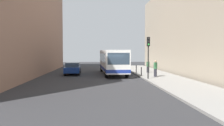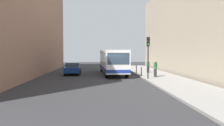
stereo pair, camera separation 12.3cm
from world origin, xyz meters
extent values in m
plane|color=#2D2D30|center=(0.00, 0.00, 0.00)|extent=(80.00, 80.00, 0.00)
cube|color=gray|center=(5.40, 0.00, 0.07)|extent=(4.40, 40.00, 0.15)
cube|color=#936B56|center=(-11.50, 4.00, 7.52)|extent=(7.00, 32.00, 15.05)
cube|color=#B2A38C|center=(11.50, 4.00, 6.01)|extent=(7.00, 32.00, 12.02)
cube|color=white|center=(0.45, 4.51, 1.75)|extent=(2.96, 11.10, 2.50)
cube|color=navy|center=(0.45, 4.51, 0.80)|extent=(2.99, 11.12, 0.36)
cube|color=#2D3D4C|center=(0.68, -0.96, 2.10)|extent=(2.26, 0.16, 1.20)
cube|color=#2D3D4C|center=(0.43, 5.01, 2.10)|extent=(2.92, 9.50, 1.00)
cylinder|color=black|center=(1.75, 0.66, 0.50)|extent=(0.32, 1.01, 1.00)
cylinder|color=black|center=(-0.51, 0.57, 0.50)|extent=(0.32, 1.01, 1.00)
cylinder|color=black|center=(1.41, 8.46, 0.50)|extent=(0.32, 1.01, 1.00)
cylinder|color=black|center=(-0.84, 8.36, 0.50)|extent=(0.32, 1.01, 1.00)
cube|color=navy|center=(-4.50, 4.50, 0.64)|extent=(1.95, 4.46, 0.64)
cube|color=#2D3D4C|center=(-4.51, 4.65, 1.22)|extent=(1.68, 2.52, 0.52)
cylinder|color=black|center=(-3.63, 3.03, 0.32)|extent=(0.24, 0.65, 0.64)
cylinder|color=black|center=(-5.27, 2.97, 0.32)|extent=(0.24, 0.65, 0.64)
cylinder|color=black|center=(-3.73, 6.03, 0.32)|extent=(0.24, 0.65, 0.64)
cylinder|color=black|center=(-5.37, 5.97, 0.32)|extent=(0.24, 0.65, 0.64)
cylinder|color=black|center=(3.55, -1.65, 1.75)|extent=(0.12, 0.12, 3.20)
cube|color=black|center=(3.55, -1.65, 3.80)|extent=(0.28, 0.24, 0.90)
sphere|color=black|center=(3.55, -1.78, 4.08)|extent=(0.16, 0.16, 0.16)
sphere|color=black|center=(3.55, -1.78, 3.80)|extent=(0.16, 0.16, 0.16)
sphere|color=green|center=(3.55, -1.78, 3.52)|extent=(0.16, 0.16, 0.16)
cylinder|color=black|center=(3.45, 1.16, 0.62)|extent=(0.11, 0.11, 0.95)
cylinder|color=black|center=(3.45, 4.32, 0.62)|extent=(0.11, 0.11, 0.95)
cylinder|color=#26262D|center=(4.72, -0.02, 0.58)|extent=(0.32, 0.32, 0.85)
cylinder|color=#336B3F|center=(4.72, -0.02, 1.33)|extent=(0.38, 0.38, 0.66)
sphere|color=tan|center=(4.72, -0.02, 1.78)|extent=(0.23, 0.23, 0.23)
cylinder|color=#26262D|center=(5.04, 4.71, 0.54)|extent=(0.32, 0.32, 0.78)
cylinder|color=#336B3F|center=(5.04, 4.71, 1.23)|extent=(0.38, 0.38, 0.60)
sphere|color=tan|center=(5.04, 4.71, 1.64)|extent=(0.21, 0.21, 0.21)
camera|label=1|loc=(-1.54, -23.07, 2.75)|focal=35.37mm
camera|label=2|loc=(-1.42, -23.08, 2.75)|focal=35.37mm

